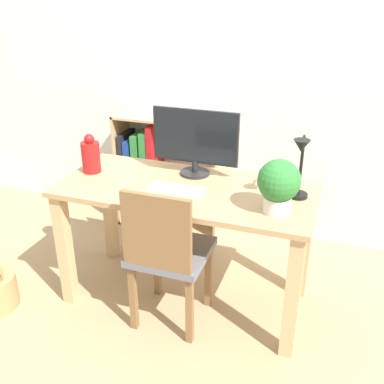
# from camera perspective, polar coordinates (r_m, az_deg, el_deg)

# --- Properties ---
(ground_plane) EXTENTS (10.00, 10.00, 0.00)m
(ground_plane) POSITION_cam_1_polar(r_m,az_deg,el_deg) (2.83, -0.69, -13.06)
(ground_plane) COLOR tan
(wall_back) EXTENTS (8.00, 0.05, 2.60)m
(wall_back) POSITION_cam_1_polar(r_m,az_deg,el_deg) (3.20, 5.52, 16.89)
(wall_back) COLOR silver
(wall_back) RESTS_ON ground_plane
(desk) EXTENTS (1.40, 0.64, 0.74)m
(desk) POSITION_cam_1_polar(r_m,az_deg,el_deg) (2.51, -0.76, -2.28)
(desk) COLOR tan
(desk) RESTS_ON ground_plane
(monitor) EXTENTS (0.50, 0.17, 0.38)m
(monitor) POSITION_cam_1_polar(r_m,az_deg,el_deg) (2.54, 0.41, 6.72)
(monitor) COLOR #232326
(monitor) RESTS_ON desk
(keyboard) EXTENTS (0.31, 0.11, 0.02)m
(keyboard) POSITION_cam_1_polar(r_m,az_deg,el_deg) (2.40, -2.02, 0.34)
(keyboard) COLOR silver
(keyboard) RESTS_ON desk
(vase) EXTENTS (0.11, 0.11, 0.23)m
(vase) POSITION_cam_1_polar(r_m,az_deg,el_deg) (2.68, -12.73, 4.53)
(vase) COLOR red
(vase) RESTS_ON desk
(desk_lamp) EXTENTS (0.10, 0.19, 0.34)m
(desk_lamp) POSITION_cam_1_polar(r_m,az_deg,el_deg) (2.27, 13.59, 3.55)
(desk_lamp) COLOR black
(desk_lamp) RESTS_ON desk
(potted_plant) EXTENTS (0.21, 0.21, 0.27)m
(potted_plant) POSITION_cam_1_polar(r_m,az_deg,el_deg) (2.16, 10.95, 0.97)
(potted_plant) COLOR silver
(potted_plant) RESTS_ON desk
(chair) EXTENTS (0.40, 0.40, 0.85)m
(chair) POSITION_cam_1_polar(r_m,az_deg,el_deg) (2.37, -3.21, -7.59)
(chair) COLOR slate
(chair) RESTS_ON ground_plane
(bookshelf) EXTENTS (0.81, 0.28, 0.88)m
(bookshelf) POSITION_cam_1_polar(r_m,az_deg,el_deg) (3.46, -4.98, 2.46)
(bookshelf) COLOR tan
(bookshelf) RESTS_ON ground_plane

